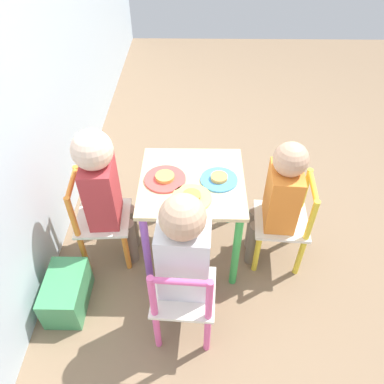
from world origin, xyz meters
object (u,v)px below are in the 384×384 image
at_px(kids_table, 192,195).
at_px(plate_front, 219,179).
at_px(chair_orange, 99,220).
at_px(plate_left, 192,197).
at_px(child_left, 184,255).
at_px(child_back, 104,187).
at_px(child_front, 278,197).
at_px(storage_bin, 67,293).
at_px(chair_pink, 183,299).
at_px(plate_back, 165,178).
at_px(chair_yellow, 285,223).

height_order(kids_table, plate_front, plate_front).
relative_size(chair_orange, plate_left, 2.94).
bearing_deg(kids_table, child_left, 176.50).
bearing_deg(child_back, kids_table, -90.00).
bearing_deg(child_left, child_front, -135.23).
xyz_separation_m(kids_table, chair_orange, (-0.03, 0.46, -0.15)).
bearing_deg(plate_left, child_left, 174.96).
distance_m(plate_front, plate_left, 0.17).
bearing_deg(storage_bin, kids_table, -59.42).
relative_size(chair_pink, storage_bin, 1.86).
xyz_separation_m(chair_pink, plate_left, (0.34, -0.03, 0.26)).
bearing_deg(storage_bin, plate_left, -69.28).
bearing_deg(plate_back, storage_bin, 126.88).
bearing_deg(chair_yellow, storage_bin, -69.22).
xyz_separation_m(child_back, plate_left, (-0.10, -0.41, 0.03)).
bearing_deg(chair_orange, plate_back, -88.64).
bearing_deg(chair_pink, plate_front, -104.66).
bearing_deg(chair_orange, child_back, -90.00).
bearing_deg(child_back, plate_front, -90.87).
height_order(chair_pink, child_front, child_front).
bearing_deg(chair_pink, plate_back, -74.88).
height_order(chair_pink, child_left, child_left).
bearing_deg(chair_pink, chair_yellow, -135.40).
bearing_deg(child_left, plate_front, -106.65).
bearing_deg(plate_front, kids_table, 90.00).
height_order(chair_pink, plate_front, plate_front).
bearing_deg(chair_pink, child_back, -45.74).
relative_size(plate_back, plate_front, 1.11).
xyz_separation_m(chair_yellow, chair_pink, (-0.43, 0.49, 0.00)).
distance_m(chair_yellow, plate_front, 0.43).
bearing_deg(child_back, child_front, -94.01).
bearing_deg(child_front, kids_table, -90.00).
height_order(chair_yellow, child_back, child_back).
bearing_deg(plate_back, child_left, -166.26).
relative_size(child_left, plate_front, 4.59).
bearing_deg(child_back, chair_yellow, -94.30).
bearing_deg(plate_back, chair_yellow, -93.40).
relative_size(chair_yellow, child_front, 0.71).
distance_m(child_left, plate_front, 0.43).
height_order(kids_table, storage_bin, kids_table).
relative_size(chair_orange, plate_back, 2.70).
bearing_deg(child_left, plate_left, -91.53).
relative_size(chair_orange, plate_front, 3.01).
height_order(chair_orange, storage_bin, chair_orange).
xyz_separation_m(chair_orange, storage_bin, (-0.31, 0.12, -0.16)).
xyz_separation_m(child_left, storage_bin, (0.06, 0.56, -0.38)).
bearing_deg(plate_front, child_back, 92.87).
xyz_separation_m(plate_back, plate_left, (-0.12, -0.12, 0.00)).
bearing_deg(child_left, chair_orange, -36.97).
height_order(child_left, plate_front, child_left).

